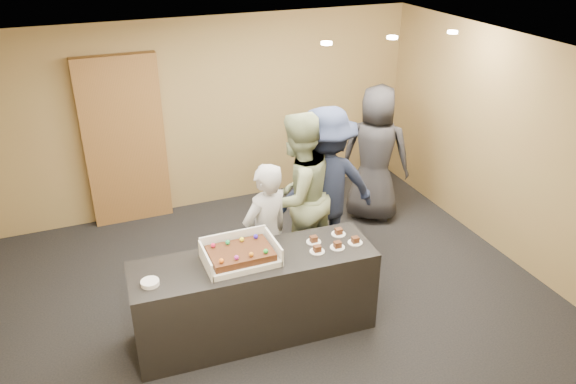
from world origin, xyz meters
The scene contains 17 objects.
room centered at (0.00, 0.00, 1.35)m, with size 6.04×6.00×2.70m.
serving_counter centered at (-0.41, -0.52, 0.45)m, with size 2.40×0.70×0.90m, color black.
storage_cabinet centered at (-1.22, 2.41, 1.16)m, with size 1.05×0.15×2.31m, color brown.
cake_box centered at (-0.54, -0.50, 0.95)m, with size 0.70×0.48×0.21m.
sheet_cake centered at (-0.54, -0.52, 1.00)m, with size 0.60×0.41×0.12m.
plate_stack centered at (-1.41, -0.58, 0.92)m, with size 0.17×0.17×0.04m, color white.
slice_a centered at (0.21, -0.64, 0.92)m, with size 0.15×0.15×0.07m.
slice_b centered at (0.25, -0.47, 0.92)m, with size 0.15×0.15×0.07m.
slice_c centered at (0.43, -0.65, 0.92)m, with size 0.15×0.15×0.07m.
slice_d centered at (0.56, -0.42, 0.92)m, with size 0.15×0.15×0.07m.
slice_e centered at (0.64, -0.64, 0.92)m, with size 0.15×0.15×0.07m.
person_server_grey centered at (-0.11, -0.06, 0.83)m, with size 0.60×0.40×1.66m, color #9C9DA1.
person_sage_man centered at (0.42, 0.36, 1.00)m, with size 0.97×0.76×2.00m, color gray.
person_navy_man centered at (0.84, 0.48, 0.98)m, with size 1.27×0.73×1.97m, color #1C233D.
person_brown_extra centered at (0.77, 0.60, 0.86)m, with size 1.01×0.42×1.73m, color brown.
person_dark_suit centered at (1.92, 1.19, 0.96)m, with size 0.93×0.61×1.91m, color #28282D.
ceiling_spotlights centered at (1.60, 0.50, 2.67)m, with size 1.72×0.12×0.03m.
Camera 1 is at (-1.81, -4.88, 3.92)m, focal length 35.00 mm.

